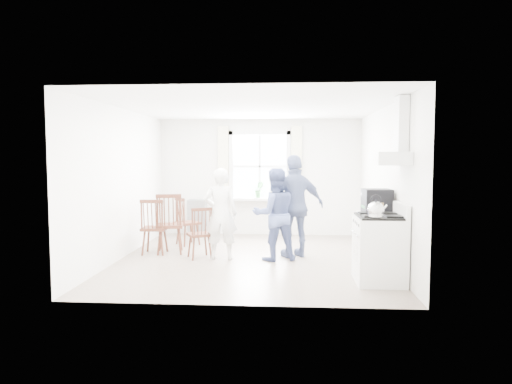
{
  "coord_description": "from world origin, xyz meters",
  "views": [
    {
      "loc": [
        0.6,
        -7.76,
        1.76
      ],
      "look_at": [
        0.07,
        0.2,
        1.15
      ],
      "focal_mm": 32.0,
      "sensor_mm": 36.0,
      "label": 1
    }
  ],
  "objects_px": {
    "low_cabinet": "(375,241)",
    "windsor_chair_a": "(169,217)",
    "person_mid": "(275,214)",
    "windsor_chair_b": "(153,221)",
    "person_left": "(221,214)",
    "person_right": "(295,206)",
    "gas_stove": "(379,248)",
    "stereo_stack": "(377,201)",
    "windsor_chair_c": "(201,227)"
  },
  "relations": [
    {
      "from": "stereo_stack",
      "to": "windsor_chair_a",
      "type": "height_order",
      "value": "stereo_stack"
    },
    {
      "from": "person_right",
      "to": "low_cabinet",
      "type": "bearing_deg",
      "value": 124.26
    },
    {
      "from": "person_mid",
      "to": "windsor_chair_a",
      "type": "bearing_deg",
      "value": -26.21
    },
    {
      "from": "windsor_chair_b",
      "to": "windsor_chair_c",
      "type": "height_order",
      "value": "windsor_chair_b"
    },
    {
      "from": "person_mid",
      "to": "person_right",
      "type": "bearing_deg",
      "value": -158.13
    },
    {
      "from": "windsor_chair_c",
      "to": "gas_stove",
      "type": "bearing_deg",
      "value": -24.6
    },
    {
      "from": "windsor_chair_a",
      "to": "person_right",
      "type": "bearing_deg",
      "value": -1.38
    },
    {
      "from": "gas_stove",
      "to": "stereo_stack",
      "type": "xyz_separation_m",
      "value": [
        0.08,
        0.66,
        0.6
      ]
    },
    {
      "from": "windsor_chair_a",
      "to": "person_left",
      "type": "distance_m",
      "value": 1.04
    },
    {
      "from": "low_cabinet",
      "to": "windsor_chair_b",
      "type": "bearing_deg",
      "value": 167.36
    },
    {
      "from": "windsor_chair_c",
      "to": "stereo_stack",
      "type": "bearing_deg",
      "value": -12.15
    },
    {
      "from": "low_cabinet",
      "to": "person_mid",
      "type": "distance_m",
      "value": 1.71
    },
    {
      "from": "person_left",
      "to": "person_mid",
      "type": "bearing_deg",
      "value": 177.32
    },
    {
      "from": "gas_stove",
      "to": "low_cabinet",
      "type": "relative_size",
      "value": 1.24
    },
    {
      "from": "windsor_chair_b",
      "to": "low_cabinet",
      "type": "bearing_deg",
      "value": -12.64
    },
    {
      "from": "low_cabinet",
      "to": "person_right",
      "type": "height_order",
      "value": "person_right"
    },
    {
      "from": "stereo_stack",
      "to": "person_mid",
      "type": "height_order",
      "value": "person_mid"
    },
    {
      "from": "windsor_chair_a",
      "to": "person_mid",
      "type": "bearing_deg",
      "value": -9.92
    },
    {
      "from": "windsor_chair_b",
      "to": "person_left",
      "type": "xyz_separation_m",
      "value": [
        1.26,
        -0.26,
        0.17
      ]
    },
    {
      "from": "windsor_chair_a",
      "to": "person_right",
      "type": "distance_m",
      "value": 2.28
    },
    {
      "from": "low_cabinet",
      "to": "stereo_stack",
      "type": "bearing_deg",
      "value": -77.58
    },
    {
      "from": "gas_stove",
      "to": "windsor_chair_b",
      "type": "xyz_separation_m",
      "value": [
        -3.7,
        1.54,
        0.14
      ]
    },
    {
      "from": "windsor_chair_c",
      "to": "person_right",
      "type": "relative_size",
      "value": 0.5
    },
    {
      "from": "low_cabinet",
      "to": "person_left",
      "type": "distance_m",
      "value": 2.59
    },
    {
      "from": "stereo_stack",
      "to": "windsor_chair_a",
      "type": "bearing_deg",
      "value": 164.64
    },
    {
      "from": "windsor_chair_a",
      "to": "person_right",
      "type": "relative_size",
      "value": 0.62
    },
    {
      "from": "windsor_chair_c",
      "to": "person_left",
      "type": "xyz_separation_m",
      "value": [
        0.34,
        0.02,
        0.24
      ]
    },
    {
      "from": "low_cabinet",
      "to": "windsor_chair_a",
      "type": "distance_m",
      "value": 3.61
    },
    {
      "from": "gas_stove",
      "to": "person_left",
      "type": "bearing_deg",
      "value": 152.09
    },
    {
      "from": "gas_stove",
      "to": "person_left",
      "type": "distance_m",
      "value": 2.77
    },
    {
      "from": "person_mid",
      "to": "stereo_stack",
      "type": "bearing_deg",
      "value": 142.16
    },
    {
      "from": "stereo_stack",
      "to": "person_mid",
      "type": "xyz_separation_m",
      "value": [
        -1.59,
        0.63,
        -0.3
      ]
    },
    {
      "from": "gas_stove",
      "to": "windsor_chair_c",
      "type": "relative_size",
      "value": 1.23
    },
    {
      "from": "windsor_chair_a",
      "to": "person_left",
      "type": "height_order",
      "value": "person_left"
    },
    {
      "from": "gas_stove",
      "to": "windsor_chair_b",
      "type": "height_order",
      "value": "gas_stove"
    },
    {
      "from": "low_cabinet",
      "to": "person_right",
      "type": "xyz_separation_m",
      "value": [
        -1.22,
        0.86,
        0.45
      ]
    },
    {
      "from": "person_left",
      "to": "person_right",
      "type": "distance_m",
      "value": 1.31
    },
    {
      "from": "windsor_chair_a",
      "to": "windsor_chair_b",
      "type": "bearing_deg",
      "value": -165.58
    },
    {
      "from": "windsor_chair_a",
      "to": "person_right",
      "type": "xyz_separation_m",
      "value": [
        2.26,
        -0.05,
        0.22
      ]
    },
    {
      "from": "windsor_chair_a",
      "to": "windsor_chair_b",
      "type": "relative_size",
      "value": 1.09
    },
    {
      "from": "windsor_chair_a",
      "to": "windsor_chair_b",
      "type": "height_order",
      "value": "windsor_chair_a"
    },
    {
      "from": "windsor_chair_b",
      "to": "person_mid",
      "type": "xyz_separation_m",
      "value": [
        2.19,
        -0.26,
        0.17
      ]
    },
    {
      "from": "gas_stove",
      "to": "person_mid",
      "type": "xyz_separation_m",
      "value": [
        -1.51,
        1.28,
        0.3
      ]
    },
    {
      "from": "gas_stove",
      "to": "windsor_chair_c",
      "type": "xyz_separation_m",
      "value": [
        -2.77,
        1.27,
        0.07
      ]
    },
    {
      "from": "person_mid",
      "to": "low_cabinet",
      "type": "bearing_deg",
      "value": 143.46
    },
    {
      "from": "gas_stove",
      "to": "person_mid",
      "type": "relative_size",
      "value": 0.71
    },
    {
      "from": "low_cabinet",
      "to": "gas_stove",
      "type": "bearing_deg",
      "value": -95.68
    },
    {
      "from": "person_mid",
      "to": "person_right",
      "type": "distance_m",
      "value": 0.47
    },
    {
      "from": "person_right",
      "to": "windsor_chair_c",
      "type": "bearing_deg",
      "value": -10.37
    },
    {
      "from": "gas_stove",
      "to": "windsor_chair_a",
      "type": "bearing_deg",
      "value": 154.69
    }
  ]
}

